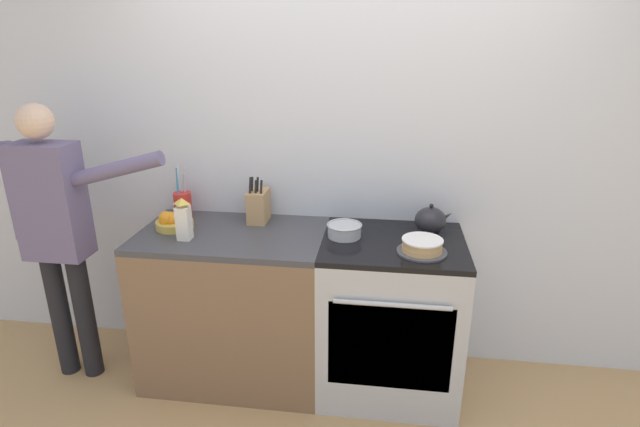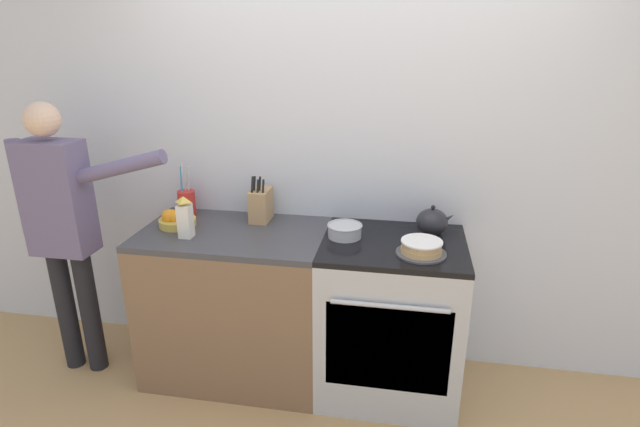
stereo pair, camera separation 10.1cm
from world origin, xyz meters
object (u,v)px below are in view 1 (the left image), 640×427
object	(u,v)px
stove_range	(390,316)
knife_block	(259,205)
milk_carton	(184,220)
utensil_crock	(183,204)
mixing_bowl	(344,230)
fruit_bowl	(173,221)
tea_kettle	(431,220)
layer_cake	(422,246)
person_baker	(56,223)

from	to	relation	value
stove_range	knife_block	bearing A→B (deg)	165.70
stove_range	milk_carton	size ratio (longest dim) A/B	3.94
stove_range	knife_block	xyz separation A→B (m)	(-0.80, 0.20, 0.56)
utensil_crock	mixing_bowl	bearing A→B (deg)	-10.42
mixing_bowl	fruit_bowl	bearing A→B (deg)	-179.46
mixing_bowl	stove_range	bearing A→B (deg)	-5.95
tea_kettle	fruit_bowl	xyz separation A→B (m)	(-1.46, -0.13, -0.03)
layer_cake	fruit_bowl	xyz separation A→B (m)	(-1.40, 0.15, 0.01)
stove_range	mixing_bowl	xyz separation A→B (m)	(-0.27, 0.03, 0.50)
tea_kettle	utensil_crock	bearing A→B (deg)	177.56
layer_cake	tea_kettle	distance (m)	0.29
layer_cake	utensil_crock	bearing A→B (deg)	166.29
person_baker	fruit_bowl	bearing A→B (deg)	1.74
knife_block	person_baker	bearing A→B (deg)	-162.26
stove_range	mixing_bowl	bearing A→B (deg)	174.05
stove_range	person_baker	xyz separation A→B (m)	(-1.87, -0.14, 0.52)
utensil_crock	milk_carton	xyz separation A→B (m)	(0.15, -0.34, 0.03)
mixing_bowl	knife_block	distance (m)	0.56
tea_kettle	mixing_bowl	bearing A→B (deg)	-165.59
fruit_bowl	milk_carton	bearing A→B (deg)	-48.26
stove_range	layer_cake	xyz separation A→B (m)	(0.14, -0.13, 0.50)
stove_range	layer_cake	bearing A→B (deg)	-43.25
tea_kettle	fruit_bowl	size ratio (longest dim) A/B	1.01
stove_range	person_baker	distance (m)	1.95
stove_range	person_baker	size ratio (longest dim) A/B	0.56
tea_kettle	milk_carton	distance (m)	1.36
milk_carton	stove_range	bearing A→B (deg)	6.30
layer_cake	utensil_crock	xyz separation A→B (m)	(-1.42, 0.35, 0.05)
stove_range	milk_carton	xyz separation A→B (m)	(-1.13, -0.12, 0.58)
stove_range	fruit_bowl	distance (m)	1.36
layer_cake	tea_kettle	size ratio (longest dim) A/B	1.21
knife_block	tea_kettle	bearing A→B (deg)	-3.07
fruit_bowl	knife_block	bearing A→B (deg)	21.95
layer_cake	mixing_bowl	bearing A→B (deg)	158.71
tea_kettle	milk_carton	bearing A→B (deg)	-168.34
tea_kettle	person_baker	bearing A→B (deg)	-172.05
layer_cake	person_baker	world-z (taller)	person_baker
person_baker	milk_carton	bearing A→B (deg)	-11.57
layer_cake	fruit_bowl	distance (m)	1.41
tea_kettle	person_baker	xyz separation A→B (m)	(-2.07, -0.29, -0.01)
tea_kettle	mixing_bowl	world-z (taller)	tea_kettle
mixing_bowl	fruit_bowl	distance (m)	0.99
stove_range	tea_kettle	distance (m)	0.59
milk_carton	knife_block	bearing A→B (deg)	44.85
person_baker	knife_block	bearing A→B (deg)	5.02
layer_cake	mixing_bowl	world-z (taller)	same
tea_kettle	person_baker	world-z (taller)	person_baker
knife_block	utensil_crock	distance (m)	0.48
layer_cake	tea_kettle	bearing A→B (deg)	77.87
layer_cake	person_baker	xyz separation A→B (m)	(-2.01, -0.01, 0.02)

